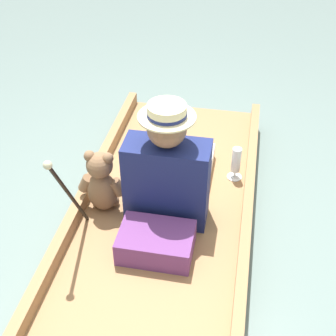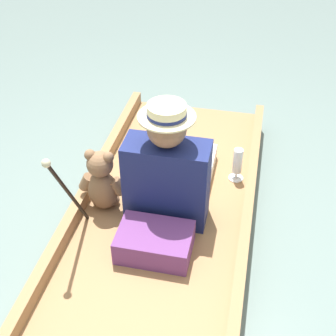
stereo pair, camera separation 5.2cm
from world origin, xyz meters
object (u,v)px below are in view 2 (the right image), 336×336
Objects in this scene: walking_cane at (65,188)px; wine_glass at (237,163)px; teddy_bear at (102,182)px; seated_person at (171,171)px.

wine_glass is at bearing 42.83° from walking_cane.
wine_glass is 0.33× the size of walking_cane.
teddy_bear is 0.89m from wine_glass.
walking_cane is at bearing -102.18° from teddy_bear.
walking_cane reaches higher than teddy_bear.
walking_cane is (-0.07, -0.33, 0.21)m from teddy_bear.
seated_person is at bearing 15.11° from teddy_bear.
walking_cane is (-0.46, -0.43, 0.14)m from seated_person.
seated_person is 0.41m from teddy_bear.
seated_person is 3.47× the size of wine_glass.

